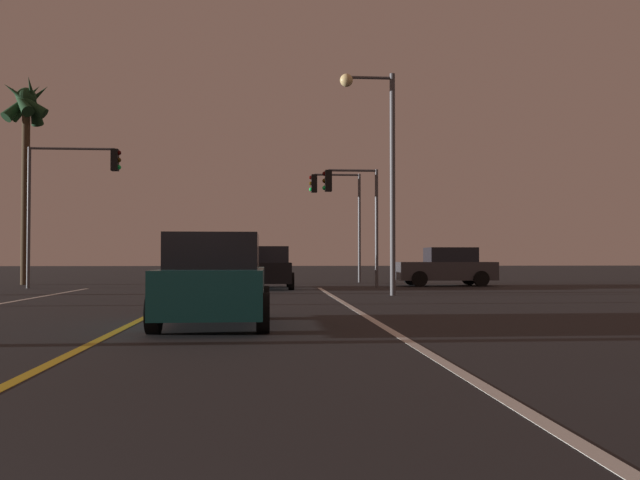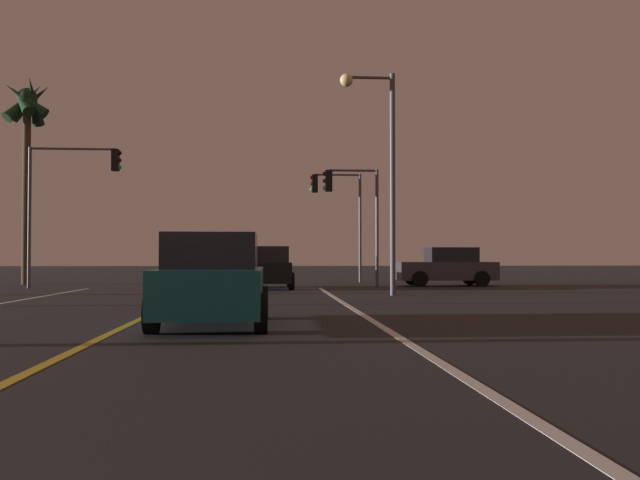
{
  "view_description": "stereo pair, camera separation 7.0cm",
  "coord_description": "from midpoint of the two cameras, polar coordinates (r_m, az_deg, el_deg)",
  "views": [
    {
      "loc": [
        2.58,
        -0.47,
        1.27
      ],
      "look_at": [
        4.33,
        22.62,
        1.85
      ],
      "focal_mm": 38.59,
      "sensor_mm": 36.0,
      "label": 1
    },
    {
      "loc": [
        2.65,
        -0.47,
        1.27
      ],
      "look_at": [
        4.33,
        22.62,
        1.85
      ],
      "focal_mm": 38.59,
      "sensor_mm": 36.0,
      "label": 2
    }
  ],
  "objects": [
    {
      "name": "car_lead_same_lane",
      "position": [
        12.87,
        -8.87,
        -3.42
      ],
      "size": [
        2.02,
        4.3,
        1.7
      ],
      "rotation": [
        0.0,
        0.0,
        1.57
      ],
      "color": "black",
      "rests_on": "ground"
    },
    {
      "name": "traffic_light_near_left",
      "position": [
        30.16,
        -19.89,
        4.45
      ],
      "size": [
        3.77,
        0.36,
        5.8
      ],
      "color": "#4C4C51",
      "rests_on": "ground"
    },
    {
      "name": "car_ahead_far",
      "position": [
        27.95,
        -4.4,
        -2.35
      ],
      "size": [
        2.02,
        4.3,
        1.7
      ],
      "rotation": [
        0.0,
        0.0,
        1.57
      ],
      "color": "black",
      "rests_on": "ground"
    },
    {
      "name": "lane_edge_right",
      "position": [
        11.69,
        5.98,
        -7.65
      ],
      "size": [
        0.16,
        33.93,
        0.01
      ],
      "primitive_type": "cube",
      "color": "silver",
      "rests_on": "ground"
    },
    {
      "name": "lane_center_divider",
      "position": [
        11.8,
        -17.28,
        -7.53
      ],
      "size": [
        0.16,
        33.93,
        0.01
      ],
      "primitive_type": "cube",
      "color": "gold",
      "rests_on": "ground"
    },
    {
      "name": "palm_tree_left_far",
      "position": [
        35.03,
        -23.25,
        9.22
      ],
      "size": [
        2.27,
        2.29,
        9.65
      ],
      "color": "#473826",
      "rests_on": "ground"
    },
    {
      "name": "car_crossing_side",
      "position": [
        30.98,
        10.38,
        -2.24
      ],
      "size": [
        4.3,
        2.02,
        1.7
      ],
      "rotation": [
        0.0,
        0.0,
        3.14
      ],
      "color": "black",
      "rests_on": "ground"
    },
    {
      "name": "street_lamp_right_far",
      "position": [
        23.14,
        4.91,
        7.17
      ],
      "size": [
        1.85,
        0.44,
        7.41
      ],
      "rotation": [
        0.0,
        0.0,
        3.14
      ],
      "color": "#4C4C51",
      "rests_on": "ground"
    },
    {
      "name": "traffic_light_far_right",
      "position": [
        34.68,
        1.27,
        3.15
      ],
      "size": [
        2.62,
        0.36,
        5.48
      ],
      "rotation": [
        0.0,
        0.0,
        3.14
      ],
      "color": "#4C4C51",
      "rests_on": "ground"
    },
    {
      "name": "traffic_light_near_right",
      "position": [
        29.21,
        2.47,
        3.35
      ],
      "size": [
        2.39,
        0.36,
        5.01
      ],
      "rotation": [
        0.0,
        0.0,
        3.14
      ],
      "color": "#4C4C51",
      "rests_on": "ground"
    }
  ]
}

